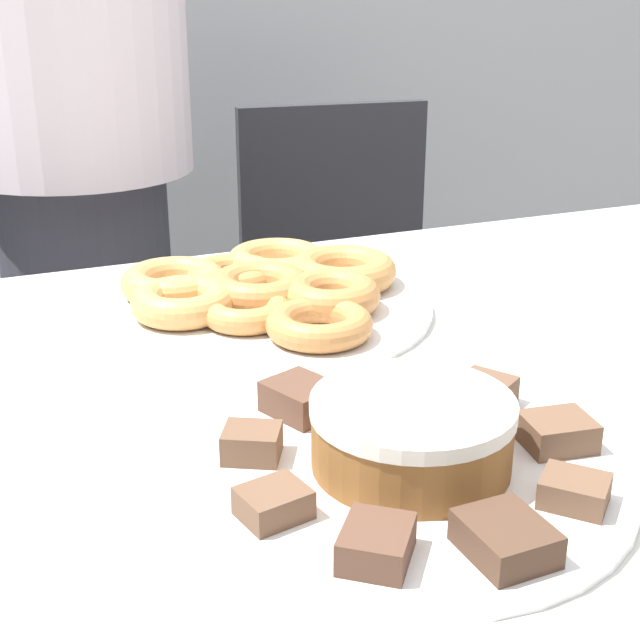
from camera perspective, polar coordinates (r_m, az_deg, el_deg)
name	(u,v)px	position (r m, az deg, el deg)	size (l,w,h in m)	color
table	(283,456)	(0.90, -2.40, -8.70)	(1.92, 0.86, 0.77)	silver
person_standing	(75,138)	(1.52, -15.40, 11.15)	(0.38, 0.38, 1.70)	#383842
office_chair_right	(354,347)	(1.82, 2.17, -1.74)	(0.48, 0.48, 0.90)	black
plate_cake	(410,471)	(0.70, 5.79, -9.58)	(0.34, 0.34, 0.01)	white
plate_donuts	(260,307)	(1.03, -3.88, 0.80)	(0.40, 0.40, 0.01)	white
frosted_cake	(412,433)	(0.69, 5.89, -7.18)	(0.16, 0.16, 0.06)	brown
lamington_0	(301,398)	(0.77, -1.23, -5.03)	(0.07, 0.07, 0.03)	brown
lamington_1	(252,443)	(0.70, -4.38, -7.86)	(0.06, 0.05, 0.02)	brown
lamington_2	(273,503)	(0.63, -3.00, -11.61)	(0.05, 0.05, 0.02)	brown
lamington_3	(376,544)	(0.59, 3.63, -14.11)	(0.07, 0.07, 0.02)	brown
lamington_4	(506,538)	(0.61, 11.79, -13.52)	(0.05, 0.06, 0.02)	#513828
lamington_5	(574,491)	(0.67, 15.97, -10.47)	(0.06, 0.06, 0.02)	brown
lamington_6	(557,432)	(0.74, 14.94, -6.95)	(0.06, 0.05, 0.02)	brown
lamington_7	(483,394)	(0.79, 10.38, -4.67)	(0.07, 0.07, 0.03)	brown
lamington_8	(388,385)	(0.80, 4.35, -4.16)	(0.05, 0.05, 0.02)	brown
donut_0	(259,288)	(1.03, -3.92, 2.05)	(0.12, 0.12, 0.04)	#C68447
donut_1	(319,324)	(0.93, -0.05, -0.27)	(0.11, 0.11, 0.03)	#C68447
donut_2	(331,295)	(1.00, 0.71, 1.60)	(0.11, 0.11, 0.04)	#C68447
donut_3	(343,271)	(1.09, 1.47, 3.17)	(0.13, 0.13, 0.04)	#D18E4C
donut_4	(277,261)	(1.13, -2.80, 3.82)	(0.13, 0.13, 0.03)	tan
donut_5	(233,275)	(1.08, -5.62, 2.85)	(0.11, 0.11, 0.03)	#D18E4C
donut_6	(174,282)	(1.06, -9.34, 2.41)	(0.12, 0.12, 0.04)	tan
donut_7	(183,302)	(0.99, -8.78, 1.14)	(0.12, 0.12, 0.03)	tan
donut_8	(246,311)	(0.97, -4.76, 0.58)	(0.10, 0.10, 0.03)	#D18E4C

